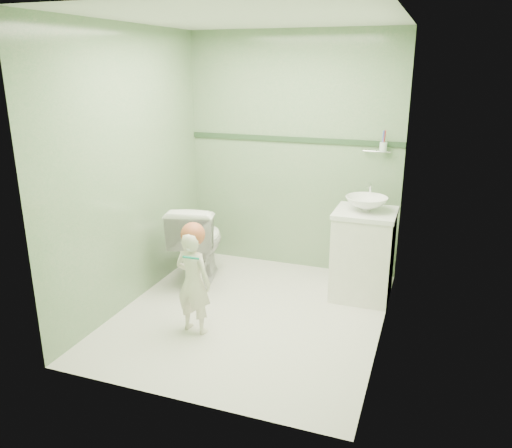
% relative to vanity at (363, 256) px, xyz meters
% --- Properties ---
extents(ground, '(2.50, 2.50, 0.00)m').
position_rel_vanity_xyz_m(ground, '(-0.84, -0.70, -0.40)').
color(ground, silver).
rests_on(ground, ground).
extents(room_shell, '(2.50, 2.54, 2.40)m').
position_rel_vanity_xyz_m(room_shell, '(-0.84, -0.70, 0.80)').
color(room_shell, '#75A273').
rests_on(room_shell, ground).
extents(trim_stripe, '(2.20, 0.02, 0.05)m').
position_rel_vanity_xyz_m(trim_stripe, '(-0.84, 0.54, 0.95)').
color(trim_stripe, '#2E4A2D').
rests_on(trim_stripe, room_shell).
extents(vanity, '(0.52, 0.50, 0.80)m').
position_rel_vanity_xyz_m(vanity, '(0.00, 0.00, 0.00)').
color(vanity, white).
rests_on(vanity, ground).
extents(counter, '(0.54, 0.52, 0.04)m').
position_rel_vanity_xyz_m(counter, '(0.00, 0.00, 0.41)').
color(counter, white).
rests_on(counter, vanity).
extents(basin, '(0.37, 0.37, 0.13)m').
position_rel_vanity_xyz_m(basin, '(0.00, 0.00, 0.49)').
color(basin, white).
rests_on(basin, counter).
extents(faucet, '(0.03, 0.13, 0.18)m').
position_rel_vanity_xyz_m(faucet, '(0.00, 0.19, 0.57)').
color(faucet, silver).
rests_on(faucet, counter).
extents(cup_holder, '(0.26, 0.07, 0.21)m').
position_rel_vanity_xyz_m(cup_holder, '(0.05, 0.48, 0.93)').
color(cup_holder, silver).
rests_on(cup_holder, room_shell).
extents(toilet, '(0.61, 0.87, 0.80)m').
position_rel_vanity_xyz_m(toilet, '(-1.58, -0.18, 0.00)').
color(toilet, white).
rests_on(toilet, ground).
extents(toddler, '(0.34, 0.25, 0.85)m').
position_rel_vanity_xyz_m(toddler, '(-1.17, -1.10, 0.03)').
color(toddler, white).
rests_on(toddler, ground).
extents(hair_cap, '(0.19, 0.19, 0.19)m').
position_rel_vanity_xyz_m(hair_cap, '(-1.17, -1.08, 0.42)').
color(hair_cap, '#BD5C3A').
rests_on(hair_cap, toddler).
extents(teal_toothbrush, '(0.11, 0.14, 0.08)m').
position_rel_vanity_xyz_m(teal_toothbrush, '(-1.11, -1.24, 0.30)').
color(teal_toothbrush, '#13866D').
rests_on(teal_toothbrush, toddler).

